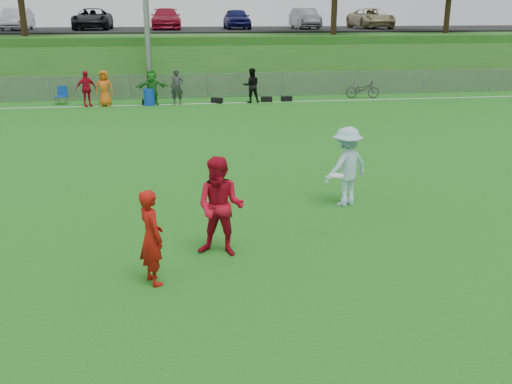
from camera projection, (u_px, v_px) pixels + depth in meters
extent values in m
plane|color=#186314|center=(281.00, 245.00, 11.29)|extent=(120.00, 120.00, 0.00)
cube|color=white|center=(211.00, 103.00, 28.23)|extent=(60.00, 0.10, 0.01)
cube|color=gray|center=(208.00, 86.00, 29.93)|extent=(58.00, 0.02, 1.20)
cube|color=gray|center=(208.00, 74.00, 29.73)|extent=(58.00, 0.04, 0.04)
cube|color=#215818|center=(196.00, 53.00, 40.01)|extent=(120.00, 18.00, 3.00)
cube|color=black|center=(194.00, 30.00, 41.42)|extent=(120.00, 12.00, 0.10)
imported|color=#ABA9AF|center=(17.00, 19.00, 38.52)|extent=(1.52, 4.37, 1.44)
imported|color=black|center=(93.00, 19.00, 39.24)|extent=(2.39, 5.18, 1.44)
imported|color=maroon|center=(166.00, 19.00, 39.96)|extent=(2.02, 4.96, 1.44)
imported|color=#131554|center=(237.00, 19.00, 40.68)|extent=(1.70, 4.23, 1.44)
imported|color=slate|center=(305.00, 18.00, 41.40)|extent=(1.52, 4.37, 1.44)
imported|color=tan|center=(371.00, 18.00, 42.12)|extent=(2.39, 5.18, 1.44)
imported|color=red|center=(86.00, 89.00, 27.12)|extent=(1.07, 0.84, 1.69)
imported|color=orange|center=(104.00, 88.00, 27.24)|extent=(0.87, 0.60, 1.69)
imported|color=#207820|center=(152.00, 87.00, 27.57)|extent=(1.61, 0.63, 1.69)
imported|color=#313134|center=(177.00, 87.00, 27.74)|extent=(0.66, 0.47, 1.69)
imported|color=black|center=(251.00, 85.00, 28.27)|extent=(0.83, 0.64, 1.69)
cube|color=black|center=(148.00, 102.00, 27.84)|extent=(0.55, 0.29, 0.26)
cube|color=black|center=(217.00, 100.00, 28.33)|extent=(0.62, 0.52, 0.26)
cube|color=black|center=(266.00, 99.00, 28.69)|extent=(0.56, 0.31, 0.26)
cube|color=black|center=(286.00, 99.00, 28.84)|extent=(0.55, 0.28, 0.26)
imported|color=#A6120B|center=(151.00, 237.00, 9.48)|extent=(0.61, 0.71, 1.66)
imported|color=#B20C21|center=(221.00, 207.00, 10.56)|extent=(1.12, 1.00, 1.90)
imported|color=#A8D0E9|center=(346.00, 167.00, 13.33)|extent=(1.39, 1.16, 1.87)
cylinder|color=white|center=(336.00, 176.00, 11.04)|extent=(0.28, 0.28, 0.03)
cylinder|color=#103BB0|center=(149.00, 97.00, 27.58)|extent=(0.70, 0.70, 0.80)
cube|color=#0E3E9A|center=(61.00, 96.00, 27.82)|extent=(0.56, 0.56, 0.05)
cube|color=#0E3E9A|center=(62.00, 91.00, 27.97)|extent=(0.49, 0.12, 0.49)
imported|color=#2E2E30|center=(363.00, 89.00, 29.86)|extent=(1.81, 0.89, 0.91)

